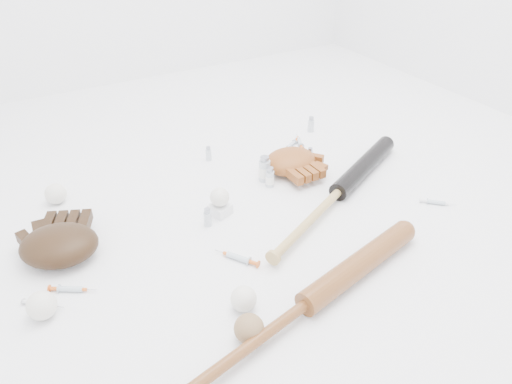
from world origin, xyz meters
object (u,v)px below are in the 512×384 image
glove_dark (59,245)px  pedestal (220,209)px  bat_dark (339,192)px  bat_wood (307,303)px

glove_dark → pedestal: 0.52m
bat_dark → glove_dark: bearing=143.9°
bat_dark → pedestal: size_ratio=14.61×
bat_dark → bat_wood: 0.57m
bat_wood → bat_dark: bearing=30.6°
glove_dark → bat_wood: bearing=-23.5°
pedestal → glove_dark: bearing=176.3°
bat_dark → pedestal: (-0.40, 0.13, -0.02)m
bat_wood → pedestal: (0.01, 0.53, -0.02)m
glove_dark → pedestal: size_ratio=4.31×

